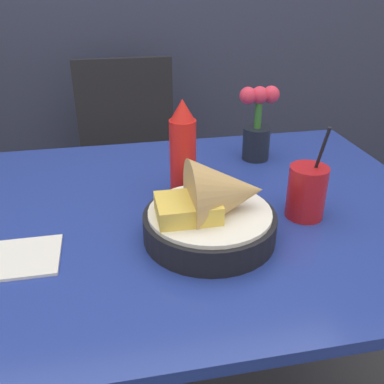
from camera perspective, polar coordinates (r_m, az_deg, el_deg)
dining_table at (r=1.01m, az=-1.43°, el=-6.89°), size 1.18×0.87×0.73m
chair_far_window at (r=1.81m, az=-8.37°, el=5.33°), size 0.40×0.40×0.90m
food_basket at (r=0.84m, az=3.07°, el=-2.59°), size 0.26×0.26×0.17m
ketchup_bottle at (r=0.98m, az=-1.23°, el=5.59°), size 0.06×0.06×0.23m
drink_cup at (r=0.94m, az=15.01°, el=-0.18°), size 0.08×0.08×0.21m
flower_vase at (r=1.20m, az=8.70°, el=8.67°), size 0.11×0.08×0.21m
napkin at (r=0.87m, az=-22.37°, el=-8.18°), size 0.16×0.13×0.01m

